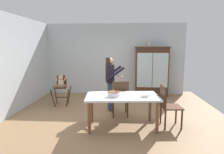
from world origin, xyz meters
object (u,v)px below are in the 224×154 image
(high_chair_with_toddler, at_px, (61,85))
(dining_chair_far_side, at_px, (120,96))
(china_cabinet, at_px, (152,71))
(dining_chair_right_end, at_px, (167,103))
(adult_person, at_px, (110,77))
(serving_bowl, at_px, (145,96))
(birthday_cake, at_px, (114,94))
(dining_table, at_px, (122,99))
(ceramic_vase, at_px, (149,43))

(high_chair_with_toddler, relative_size, dining_chair_far_side, 0.99)
(china_cabinet, distance_m, dining_chair_far_side, 2.64)
(dining_chair_right_end, bearing_deg, china_cabinet, -5.79)
(adult_person, xyz_separation_m, serving_bowl, (0.86, -1.29, -0.20))
(birthday_cake, bearing_deg, china_cabinet, 68.49)
(dining_table, relative_size, dining_chair_far_side, 1.77)
(dining_table, bearing_deg, china_cabinet, 71.02)
(ceramic_vase, bearing_deg, dining_chair_right_end, -88.29)
(dining_table, bearing_deg, high_chair_with_toddler, 140.71)
(china_cabinet, xyz_separation_m, dining_table, (-1.04, -3.03, -0.27))
(adult_person, distance_m, dining_table, 1.30)
(high_chair_with_toddler, distance_m, dining_chair_far_side, 2.09)
(serving_bowl, bearing_deg, birthday_cake, -179.16)
(dining_table, bearing_deg, adult_person, 106.91)
(adult_person, distance_m, dining_chair_right_end, 1.83)
(dining_table, height_order, dining_chair_far_side, dining_chair_far_side)
(china_cabinet, height_order, dining_table, china_cabinet)
(ceramic_vase, bearing_deg, birthday_cake, -109.76)
(adult_person, distance_m, dining_chair_far_side, 0.75)
(dining_chair_far_side, xyz_separation_m, dining_chair_right_end, (1.08, -0.56, 0.00))
(ceramic_vase, distance_m, dining_table, 3.43)
(dining_chair_far_side, bearing_deg, ceramic_vase, -119.73)
(ceramic_vase, relative_size, serving_bowl, 1.50)
(high_chair_with_toddler, height_order, dining_chair_right_end, dining_chair_right_end)
(birthday_cake, xyz_separation_m, dining_chair_right_end, (1.21, 0.19, -0.24))
(ceramic_vase, height_order, dining_table, ceramic_vase)
(adult_person, height_order, dining_chair_far_side, adult_person)
(ceramic_vase, distance_m, serving_bowl, 3.36)
(china_cabinet, distance_m, dining_table, 3.21)
(birthday_cake, relative_size, dining_chair_far_side, 0.29)
(dining_chair_far_side, bearing_deg, adult_person, -67.82)
(high_chair_with_toddler, xyz_separation_m, dining_chair_right_end, (2.96, -1.49, -0.10))
(birthday_cake, distance_m, dining_chair_right_end, 1.25)
(high_chair_with_toddler, bearing_deg, ceramic_vase, 18.03)
(ceramic_vase, height_order, dining_chair_far_side, ceramic_vase)
(adult_person, bearing_deg, birthday_cake, 174.53)
(dining_chair_far_side, bearing_deg, serving_bowl, 119.85)
(birthday_cake, bearing_deg, dining_chair_far_side, 80.35)
(serving_bowl, bearing_deg, high_chair_with_toddler, 145.57)
(china_cabinet, bearing_deg, ceramic_vase, 178.00)
(birthday_cake, bearing_deg, serving_bowl, 0.84)
(high_chair_with_toddler, xyz_separation_m, serving_bowl, (2.43, -1.67, 0.11))
(high_chair_with_toddler, relative_size, adult_person, 0.62)
(dining_table, relative_size, dining_chair_right_end, 1.77)
(china_cabinet, relative_size, dining_chair_right_end, 1.90)
(china_cabinet, bearing_deg, adult_person, -127.79)
(china_cabinet, xyz_separation_m, adult_person, (-1.41, -1.82, 0.05))
(high_chair_with_toddler, bearing_deg, china_cabinet, 17.14)
(birthday_cake, distance_m, dining_chair_far_side, 0.80)
(china_cabinet, relative_size, high_chair_with_toddler, 1.93)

